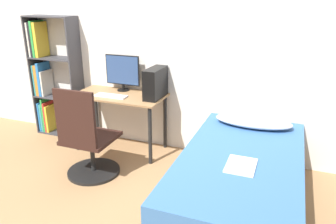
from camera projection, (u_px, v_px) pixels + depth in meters
ground_plane at (93, 202)px, 3.18m from camera, size 14.00×14.00×0.00m
wall_back at (151, 50)px, 4.03m from camera, size 8.00×0.05×2.50m
desk at (120, 103)px, 4.07m from camera, size 1.12×0.57×0.73m
bookshelf at (48, 78)px, 4.54m from camera, size 0.69×0.28×1.64m
office_chair at (88, 145)px, 3.52m from camera, size 0.58×0.58×1.03m
bed at (239, 183)px, 3.01m from camera, size 1.08×2.02×0.55m
pillow at (253, 121)px, 3.55m from camera, size 0.82×0.36×0.11m
magazine at (241, 165)px, 2.73m from camera, size 0.24×0.32×0.01m
monitor at (123, 71)px, 4.13m from camera, size 0.47×0.15×0.45m
keyboard at (111, 96)px, 3.95m from camera, size 0.40×0.13×0.02m
pc_tower at (155, 83)px, 3.87m from camera, size 0.16×0.41×0.36m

